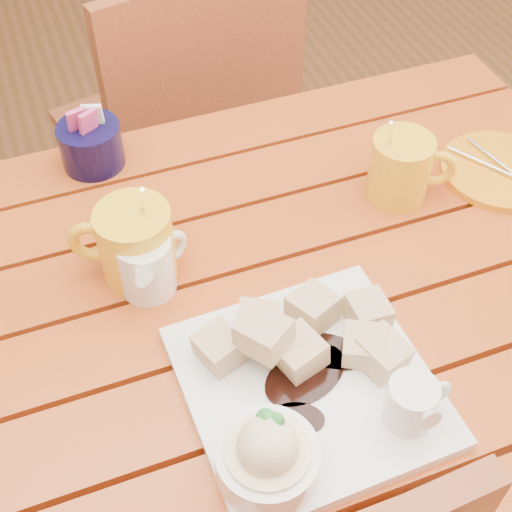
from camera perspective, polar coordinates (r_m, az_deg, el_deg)
name	(u,v)px	position (r m, az deg, el deg)	size (l,w,h in m)	color
table	(236,357)	(0.99, -1.61, -8.06)	(1.20, 0.79, 0.75)	#973813
dessert_plate	(304,394)	(0.80, 3.84, -10.94)	(0.28, 0.28, 0.11)	white
coffee_mug_left	(134,243)	(0.91, -9.76, 1.04)	(0.13, 0.10, 0.16)	yellow
coffee_mug_right	(402,167)	(1.03, 11.60, 6.97)	(0.12, 0.09, 0.15)	yellow
cream_pitcher	(148,264)	(0.90, -8.66, -0.64)	(0.10, 0.09, 0.09)	white
sugar_caddy	(91,144)	(1.10, -13.07, 8.72)	(0.09, 0.09, 0.10)	black
orange_saucer	(501,170)	(1.13, 18.99, 6.51)	(0.18, 0.18, 0.02)	orange
chair_far	(187,129)	(1.58, -5.52, 10.12)	(0.50, 0.50, 0.89)	brown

